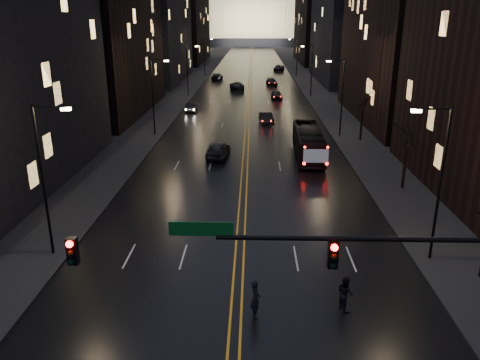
# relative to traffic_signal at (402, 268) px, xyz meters

# --- Properties ---
(road) EXTENTS (20.00, 320.00, 0.02)m
(road) POSITION_rel_traffic_signal_xyz_m (-5.91, 130.00, -5.09)
(road) COLOR black
(road) RESTS_ON ground
(sidewalk_left) EXTENTS (8.00, 320.00, 0.16)m
(sidewalk_left) POSITION_rel_traffic_signal_xyz_m (-19.91, 130.00, -5.02)
(sidewalk_left) COLOR black
(sidewalk_left) RESTS_ON ground
(sidewalk_right) EXTENTS (8.00, 320.00, 0.16)m
(sidewalk_right) POSITION_rel_traffic_signal_xyz_m (8.09, 130.00, -5.02)
(sidewalk_right) COLOR black
(sidewalk_right) RESTS_ON ground
(center_line) EXTENTS (0.62, 320.00, 0.01)m
(center_line) POSITION_rel_traffic_signal_xyz_m (-5.91, 130.00, -5.08)
(center_line) COLOR orange
(center_line) RESTS_ON road
(building_left_mid) EXTENTS (12.00, 30.00, 28.00)m
(building_left_mid) POSITION_rel_traffic_signal_xyz_m (-26.91, 54.00, 8.90)
(building_left_mid) COLOR black
(building_left_mid) RESTS_ON ground
(building_left_far) EXTENTS (12.00, 34.00, 20.00)m
(building_left_far) POSITION_rel_traffic_signal_xyz_m (-26.91, 92.00, 4.90)
(building_left_far) COLOR black
(building_left_far) RESTS_ON ground
(building_left_dist) EXTENTS (12.00, 40.00, 24.00)m
(building_left_dist) POSITION_rel_traffic_signal_xyz_m (-26.91, 140.00, 6.90)
(building_left_dist) COLOR black
(building_left_dist) RESTS_ON ground
(building_right_mid) EXTENTS (12.00, 34.00, 26.00)m
(building_right_mid) POSITION_rel_traffic_signal_xyz_m (15.09, 92.00, 7.90)
(building_right_mid) COLOR black
(building_right_mid) RESTS_ON ground
(building_right_dist) EXTENTS (12.00, 40.00, 22.00)m
(building_right_dist) POSITION_rel_traffic_signal_xyz_m (15.09, 140.00, 5.90)
(building_right_dist) COLOR black
(building_right_dist) RESTS_ON ground
(capitol) EXTENTS (90.00, 50.00, 58.50)m
(capitol) POSITION_rel_traffic_signal_xyz_m (-5.91, 250.00, 12.05)
(capitol) COLOR black
(capitol) RESTS_ON ground
(traffic_signal) EXTENTS (17.29, 0.45, 7.00)m
(traffic_signal) POSITION_rel_traffic_signal_xyz_m (0.00, 0.00, 0.00)
(traffic_signal) COLOR black
(traffic_signal) RESTS_ON ground
(streetlamp_right_near) EXTENTS (2.13, 0.25, 9.00)m
(streetlamp_right_near) POSITION_rel_traffic_signal_xyz_m (4.91, 10.00, -0.02)
(streetlamp_right_near) COLOR black
(streetlamp_right_near) RESTS_ON ground
(streetlamp_left_near) EXTENTS (2.13, 0.25, 9.00)m
(streetlamp_left_near) POSITION_rel_traffic_signal_xyz_m (-16.72, 10.00, -0.02)
(streetlamp_left_near) COLOR black
(streetlamp_left_near) RESTS_ON ground
(streetlamp_right_mid) EXTENTS (2.13, 0.25, 9.00)m
(streetlamp_right_mid) POSITION_rel_traffic_signal_xyz_m (4.91, 40.00, -0.02)
(streetlamp_right_mid) COLOR black
(streetlamp_right_mid) RESTS_ON ground
(streetlamp_left_mid) EXTENTS (2.13, 0.25, 9.00)m
(streetlamp_left_mid) POSITION_rel_traffic_signal_xyz_m (-16.72, 40.00, -0.02)
(streetlamp_left_mid) COLOR black
(streetlamp_left_mid) RESTS_ON ground
(streetlamp_right_far) EXTENTS (2.13, 0.25, 9.00)m
(streetlamp_right_far) POSITION_rel_traffic_signal_xyz_m (4.91, 70.00, -0.02)
(streetlamp_right_far) COLOR black
(streetlamp_right_far) RESTS_ON ground
(streetlamp_left_far) EXTENTS (2.13, 0.25, 9.00)m
(streetlamp_left_far) POSITION_rel_traffic_signal_xyz_m (-16.72, 70.00, -0.02)
(streetlamp_left_far) COLOR black
(streetlamp_left_far) RESTS_ON ground
(streetlamp_right_dist) EXTENTS (2.13, 0.25, 9.00)m
(streetlamp_right_dist) POSITION_rel_traffic_signal_xyz_m (4.91, 100.00, -0.02)
(streetlamp_right_dist) COLOR black
(streetlamp_right_dist) RESTS_ON ground
(streetlamp_left_dist) EXTENTS (2.13, 0.25, 9.00)m
(streetlamp_left_dist) POSITION_rel_traffic_signal_xyz_m (-16.72, 100.00, -0.02)
(streetlamp_left_dist) COLOR black
(streetlamp_left_dist) RESTS_ON ground
(tree_right_mid) EXTENTS (2.40, 2.40, 6.65)m
(tree_right_mid) POSITION_rel_traffic_signal_xyz_m (7.09, 22.00, -0.58)
(tree_right_mid) COLOR black
(tree_right_mid) RESTS_ON ground
(tree_right_far) EXTENTS (2.40, 2.40, 6.65)m
(tree_right_far) POSITION_rel_traffic_signal_xyz_m (7.09, 38.00, -0.58)
(tree_right_far) COLOR black
(tree_right_far) RESTS_ON ground
(bus) EXTENTS (2.78, 10.78, 2.98)m
(bus) POSITION_rel_traffic_signal_xyz_m (0.38, 31.37, -3.61)
(bus) COLOR black
(bus) RESTS_ON ground
(oncoming_car_a) EXTENTS (2.42, 5.11, 1.69)m
(oncoming_car_a) POSITION_rel_traffic_signal_xyz_m (-8.66, 30.81, -4.26)
(oncoming_car_a) COLOR black
(oncoming_car_a) RESTS_ON ground
(oncoming_car_b) EXTENTS (1.52, 4.19, 1.37)m
(oncoming_car_b) POSITION_rel_traffic_signal_xyz_m (-14.41, 55.29, -4.42)
(oncoming_car_b) COLOR black
(oncoming_car_b) RESTS_ON ground
(oncoming_car_c) EXTENTS (3.17, 5.82, 1.55)m
(oncoming_car_c) POSITION_rel_traffic_signal_xyz_m (-8.41, 78.52, -4.33)
(oncoming_car_c) COLOR black
(oncoming_car_c) RESTS_ON ground
(oncoming_car_d) EXTENTS (2.55, 5.43, 1.53)m
(oncoming_car_d) POSITION_rel_traffic_signal_xyz_m (-13.48, 94.00, -4.34)
(oncoming_car_d) COLOR black
(oncoming_car_d) RESTS_ON ground
(receding_car_a) EXTENTS (2.08, 4.48, 1.42)m
(receding_car_a) POSITION_rel_traffic_signal_xyz_m (-3.41, 47.25, -4.39)
(receding_car_a) COLOR black
(receding_car_a) RESTS_ON ground
(receding_car_b) EXTENTS (1.96, 4.40, 1.47)m
(receding_car_b) POSITION_rel_traffic_signal_xyz_m (-1.10, 67.19, -4.37)
(receding_car_b) COLOR black
(receding_car_b) RESTS_ON ground
(receding_car_c) EXTENTS (2.46, 5.09, 1.43)m
(receding_car_c) POSITION_rel_traffic_signal_xyz_m (-1.34, 84.98, -4.39)
(receding_car_c) COLOR black
(receding_car_c) RESTS_ON ground
(receding_car_d) EXTENTS (3.30, 5.84, 1.54)m
(receding_car_d) POSITION_rel_traffic_signal_xyz_m (1.69, 114.48, -4.33)
(receding_car_d) COLOR black
(receding_car_d) RESTS_ON ground
(pedestrian_a) EXTENTS (0.60, 0.78, 1.91)m
(pedestrian_a) POSITION_rel_traffic_signal_xyz_m (-5.00, 4.30, -4.15)
(pedestrian_a) COLOR black
(pedestrian_a) RESTS_ON ground
(pedestrian_b) EXTENTS (0.75, 0.98, 1.79)m
(pedestrian_b) POSITION_rel_traffic_signal_xyz_m (-0.73, 5.00, -4.21)
(pedestrian_b) COLOR black
(pedestrian_b) RESTS_ON ground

